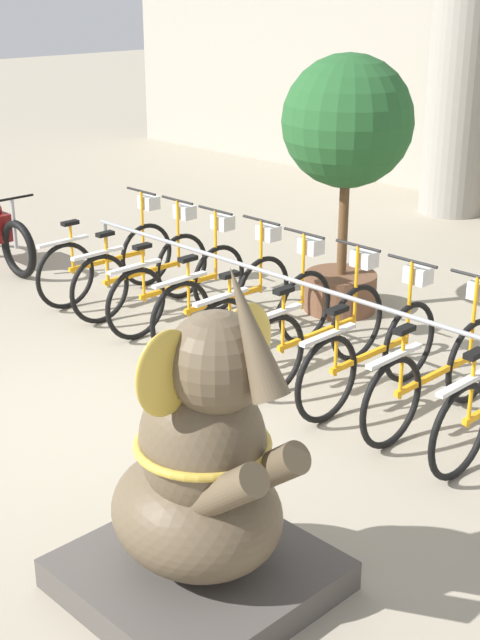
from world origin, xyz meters
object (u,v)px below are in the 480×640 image
Objects in this scene: bicycle_4 at (268,314)px; bicycle_7 at (437,372)px; bicycle_1 at (145,270)px; bicycle_3 at (227,297)px; elephant_statue at (202,488)px; bicycle_0 at (110,258)px; bicycle_5 at (320,330)px; bicycle_2 at (182,284)px; bicycle_6 at (373,351)px; potted_tree at (347,138)px.

bicycle_4 and bicycle_7 have the same top height.
bicycle_1 is 1.77m from bicycle_4.
bicycle_3 is 3.79m from elephant_statue.
bicycle_3 is 0.88× the size of elephant_statue.
bicycle_0 and bicycle_5 have the same top height.
bicycle_0 is 1.00× the size of bicycle_2.
bicycle_2 is at bearing -175.24° from bicycle_3.
bicycle_3 is 1.77m from bicycle_6.
bicycle_6 is (3.55, -0.00, 0.00)m from bicycle_0.
bicycle_2 is at bearing -178.84° from bicycle_5.
bicycle_0 is 0.88× the size of elephant_statue.
bicycle_2 is 1.18m from bicycle_4.
bicycle_2 is at bearing 140.87° from elephant_statue.
elephant_statue is (4.43, -2.64, 0.26)m from bicycle_0.
bicycle_6 is at bearing 0.04° from bicycle_4.
bicycle_3 is 0.69× the size of potted_tree.
bicycle_4 is 2.01m from potted_tree.
bicycle_6 is at bearing -0.15° from bicycle_1.
bicycle_0 is 1.77m from bicycle_3.
bicycle_0 is at bearing -178.45° from bicycle_3.
bicycle_2 is at bearing -179.42° from bicycle_7.
bicycle_0 is at bearing 149.18° from elephant_statue.
bicycle_7 is (3.55, 0.02, 0.00)m from bicycle_1.
bicycle_6 is 0.59m from bicycle_7.
bicycle_0 and bicycle_3 have the same top height.
bicycle_0 is at bearing -179.26° from bicycle_1.
bicycle_0 is 0.59m from bicycle_1.
bicycle_0 and bicycle_7 have the same top height.
bicycle_5 is 1.18m from bicycle_7.
elephant_statue is (2.07, -2.64, 0.26)m from bicycle_4.
bicycle_7 is at bearing 0.58° from bicycle_2.
potted_tree reaches higher than bicycle_2.
bicycle_0 is at bearing 179.98° from bicycle_4.
bicycle_6 and bicycle_7 have the same top height.
bicycle_1 is (0.59, 0.01, 0.00)m from bicycle_0.
bicycle_3 is at bearing 179.54° from bicycle_7.
bicycle_6 is 2.50m from potted_tree.
elephant_statue reaches higher than bicycle_4.
bicycle_5 is at bearing 0.66° from bicycle_1.
bicycle_4 is (1.77, -0.01, 0.00)m from bicycle_1.
bicycle_2 is 1.00× the size of bicycle_6.
bicycle_0 is 1.18m from bicycle_2.
bicycle_4 is 1.77m from bicycle_7.
bicycle_3 is at bearing 134.63° from elephant_statue.
bicycle_6 is (2.96, -0.01, 0.00)m from bicycle_1.
bicycle_1 is 0.69× the size of potted_tree.
bicycle_4 is at bearing -176.55° from bicycle_5.
potted_tree reaches higher than bicycle_3.
bicycle_2 is at bearing -0.85° from bicycle_1.
bicycle_0 is 1.00× the size of bicycle_6.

